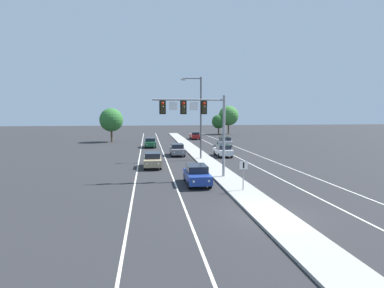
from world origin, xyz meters
TOP-DOWN VIEW (x-y plane):
  - ground_plane at (0.00, 0.00)m, footprint 260.00×260.00m
  - median_island at (0.00, 18.00)m, footprint 2.40×110.00m
  - lane_stripe_oncoming_center at (-4.70, 25.00)m, footprint 0.14×100.00m
  - lane_stripe_receding_center at (4.70, 25.00)m, footprint 0.14×100.00m
  - edge_stripe_left at (-8.00, 25.00)m, footprint 0.14×100.00m
  - edge_stripe_right at (8.00, 25.00)m, footprint 0.14×100.00m
  - overhead_signal_mast at (-2.42, 11.22)m, footprint 6.44×0.44m
  - median_sign_post at (0.06, 5.90)m, footprint 0.60×0.10m
  - street_lamp_median at (-0.61, 22.80)m, footprint 2.58×0.28m
  - car_oncoming_blue at (-2.96, 8.87)m, footprint 1.82×4.47m
  - car_oncoming_tan at (-6.42, 17.69)m, footprint 1.86×4.49m
  - car_oncoming_grey at (-2.94, 27.03)m, footprint 1.84×4.48m
  - car_oncoming_green at (-6.52, 38.10)m, footprint 1.90×4.50m
  - car_receding_white at (3.03, 25.30)m, footprint 1.84×4.48m
  - car_receding_silver at (6.29, 38.31)m, footprint 1.92×4.51m
  - car_receding_red at (3.26, 53.39)m, footprint 1.83×4.48m
  - tree_far_left_c at (-13.98, 49.26)m, footprint 4.61×4.61m
  - tree_far_right_b at (11.61, 67.53)m, footprint 3.61×3.61m
  - tree_far_right_c at (14.47, 68.37)m, footprint 5.23×5.23m

SIDE VIEW (x-z plane):
  - ground_plane at x=0.00m, z-range 0.00..0.00m
  - lane_stripe_oncoming_center at x=-4.70m, z-range 0.00..0.01m
  - lane_stripe_receding_center at x=4.70m, z-range 0.00..0.01m
  - edge_stripe_left at x=-8.00m, z-range 0.00..0.01m
  - edge_stripe_right at x=8.00m, z-range 0.00..0.01m
  - median_island at x=0.00m, z-range 0.00..0.15m
  - car_oncoming_blue at x=-2.96m, z-range 0.03..1.61m
  - car_oncoming_tan at x=-6.42m, z-range 0.03..1.61m
  - car_oncoming_grey at x=-2.94m, z-range 0.03..1.61m
  - car_oncoming_green at x=-6.52m, z-range 0.03..1.61m
  - car_receding_white at x=3.03m, z-range 0.03..1.61m
  - car_receding_silver at x=6.29m, z-range 0.03..1.61m
  - car_receding_red at x=3.26m, z-range 0.03..1.61m
  - median_sign_post at x=0.06m, z-range 0.49..2.69m
  - tree_far_right_b at x=11.61m, z-range 0.79..6.01m
  - tree_far_left_c at x=-13.98m, z-range 1.02..7.70m
  - tree_far_right_c at x=14.47m, z-range 1.16..8.73m
  - overhead_signal_mast at x=-2.42m, z-range 1.87..9.07m
  - street_lamp_median at x=-0.61m, z-range 0.79..10.79m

